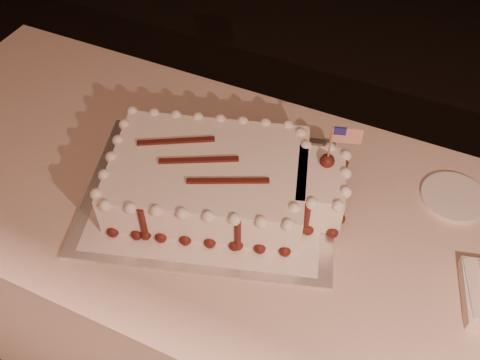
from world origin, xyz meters
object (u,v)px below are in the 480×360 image
at_px(cake_board, 210,194).
at_px(sheet_cake, 222,179).
at_px(banquet_table, 308,312).
at_px(side_plate, 454,197).

xyz_separation_m(cake_board, sheet_cake, (0.03, 0.01, 0.06)).
bearing_deg(banquet_table, side_plate, 42.73).
distance_m(sheet_cake, side_plate, 0.56).
height_order(cake_board, sheet_cake, sheet_cake).
bearing_deg(side_plate, sheet_cake, -156.12).
bearing_deg(cake_board, sheet_cake, 0.41).
bearing_deg(sheet_cake, side_plate, 23.88).
xyz_separation_m(cake_board, side_plate, (0.54, 0.24, 0.00)).
xyz_separation_m(banquet_table, sheet_cake, (-0.26, 0.01, 0.44)).
bearing_deg(sheet_cake, cake_board, -162.51).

